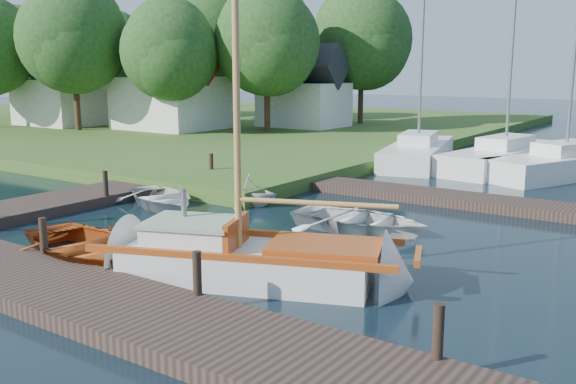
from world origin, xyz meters
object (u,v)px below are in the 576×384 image
Objects in this scene: tender_c at (359,216)px; tree_3 at (267,41)px; mooring_post_3 at (438,331)px; tree_4 at (210,37)px; sailboat at (256,264)px; tree_6 at (18,49)px; tender_a at (161,195)px; marina_boat_2 at (566,163)px; tree_7 at (362,38)px; mooring_post_1 at (43,236)px; mooring_post_5 at (211,164)px; house_c at (304,94)px; dinghy at (88,242)px; marina_boat_1 at (505,155)px; tree_5 at (113,52)px; mooring_post_2 at (197,273)px; tender_b at (250,188)px; mooring_post_4 at (106,183)px; tree_1 at (74,37)px; house_b at (63,90)px; tree_2 at (170,50)px; house_a at (171,89)px; marina_boat_0 at (418,151)px.

tender_c is 22.93m from tree_3.
mooring_post_3 is 0.08× the size of tree_4.
sailboat reaches higher than tree_6.
marina_boat_2 is (9.22, 13.03, 0.21)m from tender_a.
mooring_post_1 is at bearing -73.84° from tree_7.
mooring_post_1 is at bearing -68.20° from mooring_post_5.
tender_a is 22.87m from house_c.
dinghy is 6.94m from tender_c.
marina_boat_2 is (2.61, -0.83, -0.00)m from marina_boat_1.
tender_c is 0.47× the size of tree_5.
marina_boat_1 is at bearing -1.09° from tender_c.
mooring_post_2 is 28.24m from tree_3.
tree_4 is (-23.50, 27.05, 5.67)m from mooring_post_2.
mooring_post_2 is at bearing -170.68° from marina_boat_1.
mooring_post_5 is 0.09× the size of tree_6.
mooring_post_1 is 33.54m from tree_4.
house_c is 0.62× the size of tree_6.
tree_7 is at bearing 21.80° from tree_4.
marina_boat_1 is 2.16× the size of house_c.
tree_3 is at bearing 100.74° from marina_boat_2.
tree_7 reaches higher than tree_5.
mooring_post_2 reaches higher than tender_b.
tender_b is (2.17, 1.76, 0.17)m from tender_a.
mooring_post_4 is 0.09× the size of tree_6.
tree_1 reaches higher than tender_b.
mooring_post_3 is 13.93m from mooring_post_4.
mooring_post_3 reaches higher than tender_c.
dinghy is (4.45, -9.19, -0.26)m from mooring_post_5.
house_b reaches higher than tender_a.
dinghy is 27.48m from tree_1.
tree_3 reaches higher than tree_2.
mooring_post_3 is 1.00× the size of mooring_post_5.
tree_6 reaches higher than mooring_post_3.
tree_5 is at bearing 146.80° from mooring_post_5.
marina_boat_1 reaches higher than tender_b.
house_a is at bearing 135.67° from mooring_post_2.
tree_5 is at bearing 108.28° from house_b.
house_b is (-29.14, 12.31, 2.38)m from tender_c.
mooring_post_1 is at bearing 161.61° from dinghy.
tree_5 is (-31.14, 18.36, 5.03)m from tender_c.
dinghy is (0.45, 0.81, -0.26)m from mooring_post_1.
tree_7 is (-6.53, 25.15, 5.84)m from tender_a.
tree_7 is at bearing 63.43° from tree_2.
tender_c is (-0.36, 6.69, -0.31)m from mooring_post_2.
mooring_post_4 is 20.02m from tree_3.
tree_4 reaches higher than sailboat.
marina_boat_0 is at bearing -12.46° from tree_5.
tree_6 is (-14.00, -6.00, -0.73)m from tree_4.
tree_7 reaches higher than dinghy.
house_b is (-29.50, 19.00, 2.07)m from mooring_post_2.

